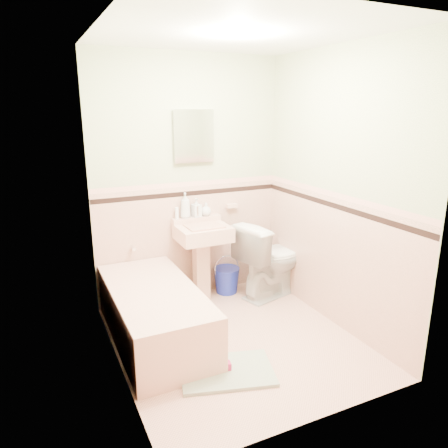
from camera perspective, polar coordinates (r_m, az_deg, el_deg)
name	(u,v)px	position (r m, az deg, el deg)	size (l,w,h in m)	color
floor	(236,340)	(3.85, 1.64, -15.43)	(2.20, 2.20, 0.00)	#E5AE96
ceiling	(239,32)	(3.35, 2.00, 24.46)	(2.20, 2.20, 0.00)	white
wall_back	(189,181)	(4.37, -4.76, 5.84)	(2.50, 2.50, 0.00)	beige
wall_front	(324,239)	(2.48, 13.35, -1.93)	(2.50, 2.50, 0.00)	beige
wall_left	(111,214)	(3.07, -15.07, 1.27)	(2.50, 2.50, 0.00)	beige
wall_right	(337,191)	(3.93, 14.96, 4.29)	(2.50, 2.50, 0.00)	beige
wainscot_back	(191,241)	(4.52, -4.52, -2.34)	(2.00, 2.00, 0.00)	beige
wainscot_front	(316,339)	(2.75, 12.33, -14.89)	(2.00, 2.00, 0.00)	beige
wainscot_left	(118,299)	(3.29, -14.07, -9.75)	(2.20, 2.20, 0.00)	beige
wainscot_right	(331,260)	(4.09, 14.20, -4.69)	(2.20, 2.20, 0.00)	beige
accent_back	(190,193)	(4.38, -4.64, 4.13)	(2.00, 2.00, 0.00)	black
accent_front	(321,259)	(2.54, 12.92, -4.62)	(2.00, 2.00, 0.00)	black
accent_left	(114,232)	(3.11, -14.58, -1.02)	(2.20, 2.20, 0.00)	black
accent_right	(334,206)	(3.94, 14.63, 2.42)	(2.20, 2.20, 0.00)	black
cap_back	(190,184)	(4.36, -4.67, 5.42)	(2.00, 2.00, 0.00)	#E5A693
cap_front	(322,243)	(2.51, 13.05, -2.47)	(2.00, 2.00, 0.00)	#E5A693
cap_left	(113,218)	(3.08, -14.71, 0.77)	(2.20, 2.20, 0.00)	#E5A693
cap_right	(335,195)	(3.92, 14.73, 3.84)	(2.20, 2.20, 0.00)	#E5A693
bathtub	(155,315)	(3.81, -9.33, -12.10)	(0.70, 1.50, 0.45)	#E0AD97
tub_faucet	(133,248)	(4.30, -12.23, -3.14)	(0.04, 0.04, 0.12)	silver
sink	(203,264)	(4.40, -2.80, -5.44)	(0.52, 0.48, 0.82)	#E0AD97
sink_faucet	(198,211)	(4.36, -3.59, 1.81)	(0.02, 0.02, 0.10)	silver
medicine_cabinet	(194,136)	(4.31, -4.11, 11.74)	(0.41, 0.04, 0.52)	white
soap_dish	(232,206)	(4.58, 1.02, 2.50)	(0.12, 0.07, 0.04)	#E0AD97
soap_bottle_left	(185,205)	(4.34, -5.26, 2.52)	(0.10, 0.10, 0.26)	#B2B2B2
soap_bottle_mid	(196,208)	(4.39, -3.76, 2.23)	(0.09, 0.09, 0.19)	#B2B2B2
soap_bottle_right	(206,209)	(4.44, -2.46, 2.01)	(0.11, 0.11, 0.14)	#B2B2B2
tube	(177,213)	(4.33, -6.39, 1.46)	(0.04, 0.04, 0.12)	white
toilet	(272,258)	(4.57, 6.49, -4.65)	(0.46, 0.81, 0.83)	white
bucket	(227,280)	(4.69, 0.36, -7.58)	(0.28, 0.28, 0.28)	#1826A0
bath_mat	(227,371)	(3.44, 0.39, -19.28)	(0.70, 0.47, 0.03)	gray
shoe	(221,366)	(3.42, -0.34, -18.68)	(0.14, 0.07, 0.06)	#BF1E59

